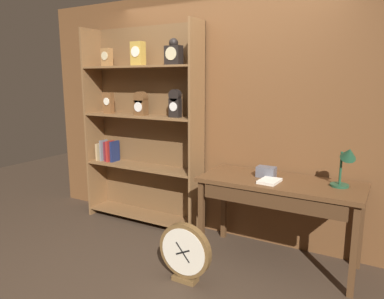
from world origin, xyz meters
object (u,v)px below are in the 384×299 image
Objects in this scene: desk_lamp at (346,161)px; round_clock_large at (185,252)px; open_repair_manual at (269,181)px; bookshelf at (143,126)px; workbench at (279,191)px; toolbox_small at (266,172)px.

desk_lamp is 1.54m from round_clock_large.
open_repair_manual is 0.96m from round_clock_large.
desk_lamp is 1.72× the size of open_repair_manual.
desk_lamp is 0.65m from open_repair_manual.
bookshelf is 2.23m from desk_lamp.
workbench is at bearing 49.71° from round_clock_large.
desk_lamp is 0.71m from toolbox_small.
bookshelf is 13.43× the size of toolbox_small.
desk_lamp reaches higher than workbench.
bookshelf is 6.03× the size of desk_lamp.
workbench reaches higher than round_clock_large.
desk_lamp reaches higher than toolbox_small.
desk_lamp is (0.53, 0.06, 0.32)m from workbench.
toolbox_small reaches higher than open_repair_manual.
desk_lamp is 2.23× the size of toolbox_small.
desk_lamp is at bearing -4.53° from bookshelf.
round_clock_large is (-0.43, -0.76, -0.58)m from toolbox_small.
workbench is at bearing -25.79° from toolbox_small.
bookshelf is at bearing 174.09° from toolbox_small.
bookshelf reaches higher than desk_lamp.
open_repair_manual is at bearing -128.59° from workbench.
toolbox_small is 0.18m from open_repair_manual.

